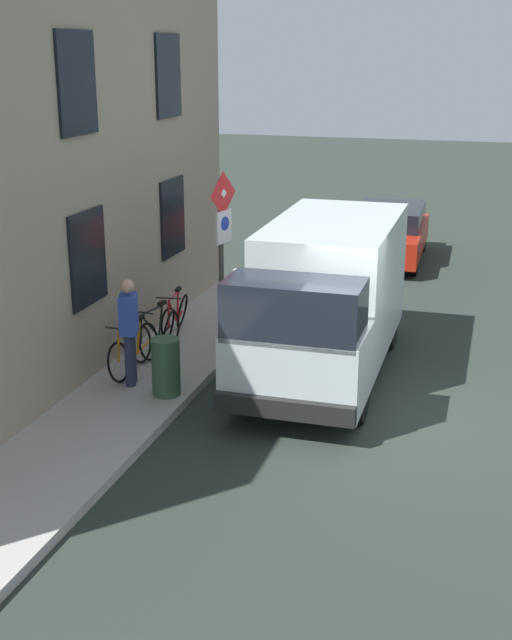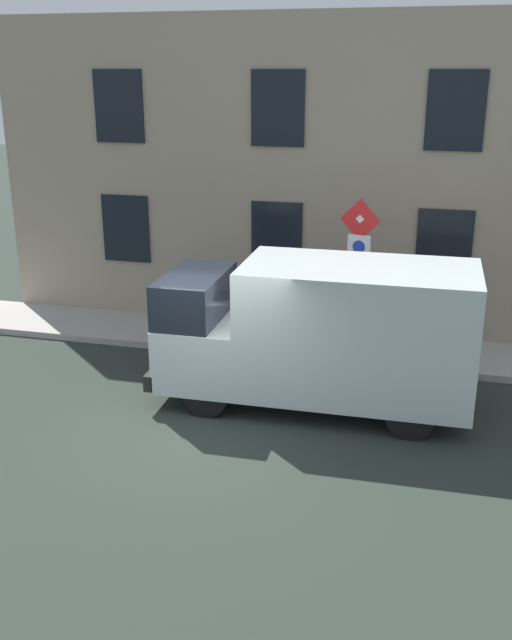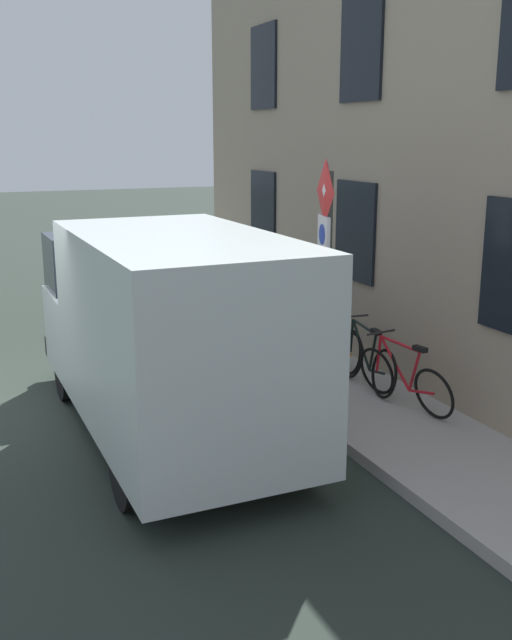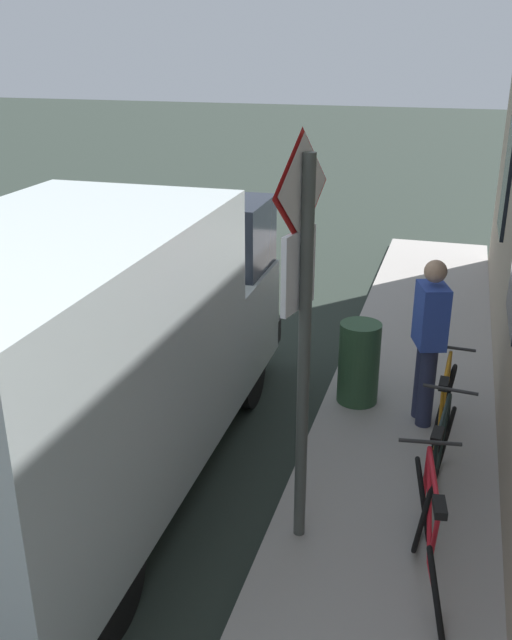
# 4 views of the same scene
# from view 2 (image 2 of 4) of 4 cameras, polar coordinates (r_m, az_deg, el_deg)

# --- Properties ---
(ground_plane) EXTENTS (80.00, 80.00, 0.00)m
(ground_plane) POSITION_cam_2_polar(r_m,az_deg,el_deg) (12.02, -3.51, -8.20)
(ground_plane) COLOR #27302A
(sidewalk_slab) EXTENTS (1.80, 14.59, 0.14)m
(sidewalk_slab) POSITION_cam_2_polar(r_m,az_deg,el_deg) (15.35, 0.83, -1.62)
(sidewalk_slab) COLOR #A5A09A
(sidewalk_slab) RESTS_ON ground_plane
(building_facade) EXTENTS (0.75, 12.59, 6.59)m
(building_facade) POSITION_cam_2_polar(r_m,az_deg,el_deg) (15.73, 1.97, 11.02)
(building_facade) COLOR tan
(building_facade) RESTS_ON ground_plane
(sign_post_stacked) EXTENTS (0.20, 0.55, 3.01)m
(sign_post_stacked) POSITION_cam_2_polar(r_m,az_deg,el_deg) (13.76, 8.05, 4.88)
(sign_post_stacked) COLOR #474C47
(sign_post_stacked) RESTS_ON sidewalk_slab
(delivery_van) EXTENTS (2.07, 5.36, 2.50)m
(delivery_van) POSITION_cam_2_polar(r_m,az_deg,el_deg) (12.24, 5.12, -0.90)
(delivery_van) COLOR silver
(delivery_van) RESTS_ON ground_plane
(bicycle_red) EXTENTS (0.51, 1.72, 0.89)m
(bicycle_red) POSITION_cam_2_polar(r_m,az_deg,el_deg) (15.20, 9.22, -0.33)
(bicycle_red) COLOR black
(bicycle_red) RESTS_ON sidewalk_slab
(bicycle_black) EXTENTS (0.46, 1.71, 0.89)m
(bicycle_black) POSITION_cam_2_polar(r_m,az_deg,el_deg) (15.30, 5.85, -0.05)
(bicycle_black) COLOR black
(bicycle_black) RESTS_ON sidewalk_slab
(bicycle_orange) EXTENTS (0.46, 1.72, 0.89)m
(bicycle_orange) POSITION_cam_2_polar(r_m,az_deg,el_deg) (15.45, 2.53, 0.23)
(bicycle_orange) COLOR black
(bicycle_orange) RESTS_ON sidewalk_slab
(pedestrian) EXTENTS (0.37, 0.46, 1.72)m
(pedestrian) POSITION_cam_2_polar(r_m,az_deg,el_deg) (15.20, 0.42, 2.15)
(pedestrian) COLOR #262B47
(pedestrian) RESTS_ON sidewalk_slab
(litter_bin) EXTENTS (0.44, 0.44, 0.90)m
(litter_bin) POSITION_cam_2_polar(r_m,az_deg,el_deg) (14.77, -1.12, -0.34)
(litter_bin) COLOR #2D5133
(litter_bin) RESTS_ON sidewalk_slab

